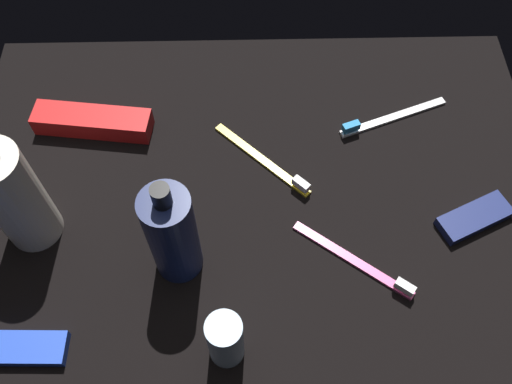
{
  "coord_description": "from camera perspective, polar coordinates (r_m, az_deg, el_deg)",
  "views": [
    {
      "loc": [
        0.81,
        38.67,
        68.22
      ],
      "look_at": [
        0.0,
        0.0,
        3.0
      ],
      "focal_mm": 39.03,
      "sensor_mm": 36.0,
      "label": 1
    }
  ],
  "objects": [
    {
      "name": "toothbrush_yellow",
      "position": [
        0.81,
        1.17,
        3.07
      ],
      "size": [
        13.86,
        13.28,
        2.1
      ],
      "color": "yellow",
      "rests_on": "ground_plane"
    },
    {
      "name": "deodorant_stick",
      "position": [
        0.66,
        -3.16,
        -14.89
      ],
      "size": [
        4.25,
        4.25,
        9.42
      ],
      "primitive_type": "cylinder",
      "color": "silver",
      "rests_on": "ground_plane"
    },
    {
      "name": "toothpaste_box_red",
      "position": [
        0.88,
        -16.38,
        6.93
      ],
      "size": [
        18.02,
        6.62,
        3.2
      ],
      "primitive_type": "cube",
      "rotation": [
        0.0,
        0.0,
        -0.13
      ],
      "color": "red",
      "rests_on": "ground_plane"
    },
    {
      "name": "ground_plane",
      "position": [
        0.79,
        0.0,
        -1.33
      ],
      "size": [
        84.0,
        64.0,
        1.2
      ],
      "primitive_type": "cube",
      "color": "black"
    },
    {
      "name": "toothbrush_pink",
      "position": [
        0.75,
        10.61,
        -7.16
      ],
      "size": [
        15.21,
        11.63,
        2.1
      ],
      "color": "#E55999",
      "rests_on": "ground_plane"
    },
    {
      "name": "toothbrush_white",
      "position": [
        0.88,
        13.31,
        7.41
      ],
      "size": [
        17.27,
        7.47,
        2.1
      ],
      "color": "white",
      "rests_on": "ground_plane"
    },
    {
      "name": "snack_bar_blue",
      "position": [
        0.75,
        -22.71,
        -14.56
      ],
      "size": [
        10.51,
        4.29,
        1.5
      ],
      "primitive_type": "cube",
      "rotation": [
        0.0,
        0.0,
        -0.03
      ],
      "color": "blue",
      "rests_on": "ground_plane"
    },
    {
      "name": "lotion_bottle",
      "position": [
        0.68,
        -8.58,
        -4.32
      ],
      "size": [
        6.12,
        6.12,
        18.7
      ],
      "color": "#151E48",
      "rests_on": "ground_plane"
    },
    {
      "name": "bodywash_bottle",
      "position": [
        0.75,
        -23.58,
        -0.46
      ],
      "size": [
        7.19,
        7.19,
        19.05
      ],
      "color": "silver",
      "rests_on": "ground_plane"
    },
    {
      "name": "snack_bar_navy",
      "position": [
        0.82,
        21.48,
        -2.45
      ],
      "size": [
        11.12,
        7.96,
        1.5
      ],
      "primitive_type": "cube",
      "rotation": [
        0.0,
        0.0,
        0.43
      ],
      "color": "navy",
      "rests_on": "ground_plane"
    }
  ]
}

